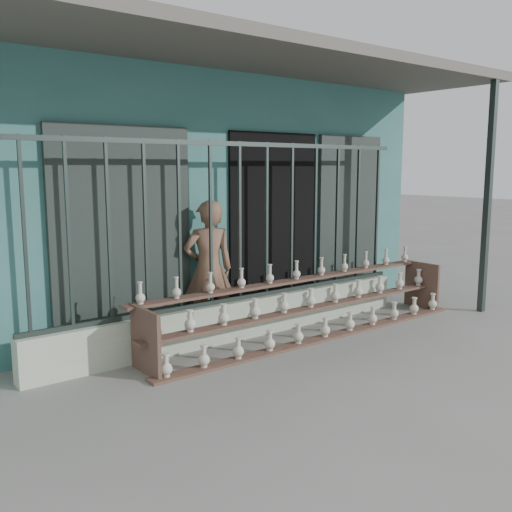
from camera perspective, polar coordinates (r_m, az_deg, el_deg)
ground at (r=5.77m, az=6.23°, el=-11.09°), size 60.00×60.00×0.00m
workshop_building at (r=8.96m, az=-12.85°, el=6.46°), size 7.40×6.60×3.21m
parapet_wall at (r=6.65m, az=-1.60°, el=-6.29°), size 5.00×0.20×0.45m
security_fence at (r=6.45m, az=-1.64°, el=3.39°), size 5.00×0.04×1.80m
shelf_rack at (r=6.77m, az=5.55°, el=-4.89°), size 4.50×0.68×0.85m
elderly_woman at (r=6.60m, az=-4.76°, el=-1.34°), size 0.67×0.55×1.60m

